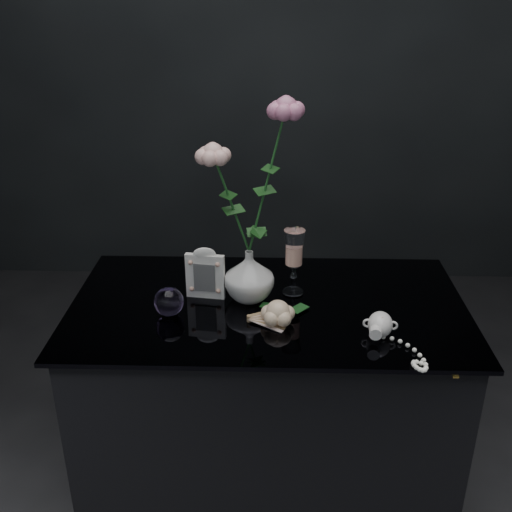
# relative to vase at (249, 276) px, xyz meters

# --- Properties ---
(table) EXTENTS (1.05, 0.58, 0.76)m
(table) POSITION_rel_vase_xyz_m (0.05, -0.03, -0.45)
(table) COLOR black
(table) RESTS_ON ground
(vase) EXTENTS (0.14, 0.14, 0.14)m
(vase) POSITION_rel_vase_xyz_m (0.00, 0.00, 0.00)
(vase) COLOR silver
(vase) RESTS_ON table
(wine_glass) EXTENTS (0.07, 0.07, 0.19)m
(wine_glass) POSITION_rel_vase_xyz_m (0.12, 0.04, 0.02)
(wine_glass) COLOR white
(wine_glass) RESTS_ON table
(picture_frame) EXTENTS (0.12, 0.10, 0.15)m
(picture_frame) POSITION_rel_vase_xyz_m (-0.12, 0.01, 0.00)
(picture_frame) COLOR white
(picture_frame) RESTS_ON table
(paperweight) EXTENTS (0.10, 0.10, 0.08)m
(paperweight) POSITION_rel_vase_xyz_m (-0.20, -0.09, -0.03)
(paperweight) COLOR #9977C1
(paperweight) RESTS_ON table
(paper_fan) EXTENTS (0.21, 0.17, 0.02)m
(paper_fan) POSITION_rel_vase_xyz_m (0.00, -0.12, -0.06)
(paper_fan) COLOR beige
(paper_fan) RESTS_ON table
(loose_rose) EXTENTS (0.19, 0.22, 0.06)m
(loose_rose) POSITION_rel_vase_xyz_m (0.08, -0.13, -0.04)
(loose_rose) COLOR #FFCEA4
(loose_rose) RESTS_ON table
(pearl_jar) EXTENTS (0.24, 0.25, 0.06)m
(pearl_jar) POSITION_rel_vase_xyz_m (0.32, -0.17, -0.04)
(pearl_jar) COLOR white
(pearl_jar) RESTS_ON table
(roses) EXTENTS (0.25, 0.12, 0.45)m
(roses) POSITION_rel_vase_xyz_m (0.01, -0.00, 0.27)
(roses) COLOR #FFB9AD
(roses) RESTS_ON vase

